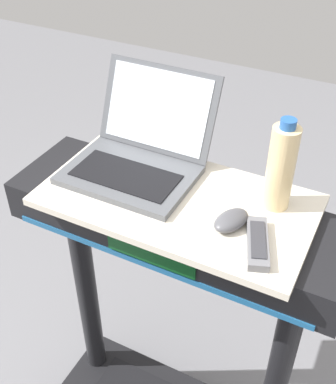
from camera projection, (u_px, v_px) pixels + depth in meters
The scene contains 5 objects.
desk_board at pixel (177, 200), 1.24m from camera, with size 0.69×0.37×0.02m, color beige.
laptop at pixel (139, 152), 1.31m from camera, with size 0.34×0.33×0.24m.
computer_mouse at pixel (231, 220), 1.13m from camera, with size 0.06×0.10×0.03m, color #4C4C51.
water_bottle at pixel (281, 167), 1.14m from camera, with size 0.07×0.07×0.24m.
tv_remote at pixel (258, 243), 1.08m from camera, with size 0.10×0.17×0.02m.
Camera 1 is at (0.42, -0.17, 1.84)m, focal length 45.69 mm.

